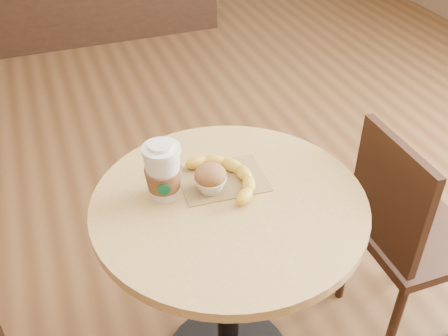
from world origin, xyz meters
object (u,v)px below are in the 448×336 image
cafe_table (229,252)px  coffee_cup (163,173)px  muffin (210,178)px  chair_right (407,232)px  banana (226,177)px

cafe_table → coffee_cup: 0.33m
cafe_table → muffin: size_ratio=8.38×
cafe_table → muffin: 0.25m
coffee_cup → chair_right: bearing=5.1°
chair_right → coffee_cup: bearing=82.2°
coffee_cup → cafe_table: bearing=-13.8°
chair_right → cafe_table: bearing=87.5°
muffin → banana: 0.06m
coffee_cup → banana: 0.18m
coffee_cup → muffin: coffee_cup is taller
cafe_table → chair_right: 0.62m
chair_right → muffin: bearing=82.7°
cafe_table → banana: (0.02, 0.07, 0.22)m
cafe_table → muffin: bearing=120.4°
cafe_table → chair_right: bearing=-3.4°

